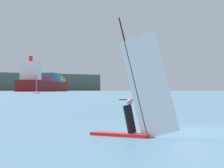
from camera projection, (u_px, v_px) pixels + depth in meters
ground_plane at (193, 130)px, 18.61m from camera, size 4000.00×4000.00×0.00m
windsurfer at (135, 108)px, 16.06m from camera, size 2.05×3.23×4.53m
cargo_ship at (45, 83)px, 509.64m from camera, size 111.69×139.53×36.91m
distant_headland at (81, 84)px, 1233.73m from camera, size 1013.97×527.42×36.70m
small_sailboat at (37, 92)px, 214.34m from camera, size 5.60×7.01×10.40m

